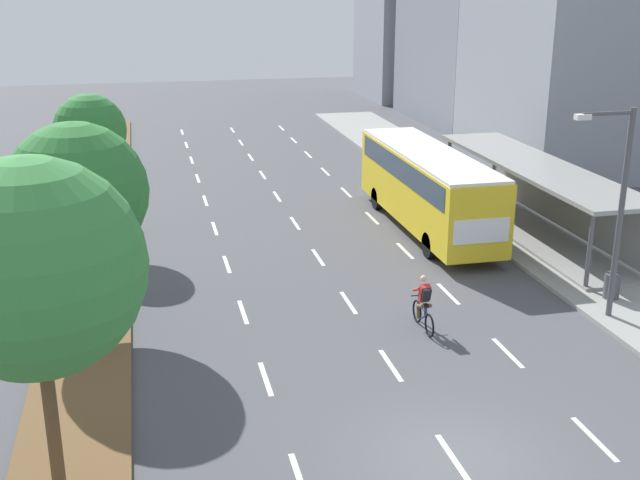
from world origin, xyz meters
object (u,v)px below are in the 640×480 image
at_px(cyclist, 424,305).
at_px(median_tree_nearest, 34,268).
at_px(median_tree_third, 90,131).
at_px(bus, 427,182).
at_px(bus_shelter, 540,191).
at_px(trash_bin, 612,286).
at_px(median_tree_second, 77,193).
at_px(streetlight, 617,200).

relative_size(cyclist, median_tree_nearest, 0.26).
bearing_deg(cyclist, median_tree_third, 132.02).
bearing_deg(bus, bus_shelter, -21.75).
xyz_separation_m(bus_shelter, cyclist, (-7.85, -7.92, -1.07)).
bearing_deg(trash_bin, bus, 109.63).
bearing_deg(median_tree_second, trash_bin, -6.12).
relative_size(median_tree_third, trash_bin, 6.88).
xyz_separation_m(bus_shelter, streetlight, (-2.11, -8.51, 2.02)).
relative_size(median_tree_nearest, trash_bin, 8.28).
distance_m(bus, cyclist, 10.35).
bearing_deg(cyclist, median_tree_second, 166.14).
xyz_separation_m(cyclist, median_tree_nearest, (-10.12, -6.10, 4.22)).
bearing_deg(cyclist, median_tree_nearest, -148.92).
bearing_deg(cyclist, bus_shelter, 45.24).
distance_m(median_tree_third, trash_bin, 20.01).
distance_m(median_tree_third, streetlight, 19.46).
bearing_deg(cyclist, bus, 69.64).
bearing_deg(median_tree_second, bus, 28.06).
distance_m(bus, median_tree_third, 13.76).
bearing_deg(median_tree_third, cyclist, -47.98).
xyz_separation_m(median_tree_nearest, streetlight, (15.86, 5.51, -1.12)).
relative_size(bus_shelter, streetlight, 2.09).
bearing_deg(median_tree_third, median_tree_nearest, -90.74).
relative_size(median_tree_nearest, median_tree_third, 1.20).
height_order(median_tree_nearest, streetlight, median_tree_nearest).
bearing_deg(trash_bin, cyclist, -174.48).
relative_size(bus, median_tree_third, 1.93).
height_order(bus_shelter, median_tree_nearest, median_tree_nearest).
distance_m(bus_shelter, cyclist, 11.20).
xyz_separation_m(streetlight, trash_bin, (1.03, 1.24, -3.31)).
xyz_separation_m(bus_shelter, trash_bin, (-1.08, -7.26, -1.29)).
xyz_separation_m(bus, streetlight, (2.17, -10.21, 1.82)).
distance_m(bus_shelter, trash_bin, 7.46).
bearing_deg(streetlight, bus_shelter, 76.05).
bearing_deg(median_tree_nearest, bus_shelter, 37.95).
xyz_separation_m(median_tree_third, trash_bin, (16.67, -10.33, -3.96)).
relative_size(median_tree_second, streetlight, 0.96).
bearing_deg(bus_shelter, trash_bin, -98.47).
distance_m(bus, median_tree_second, 15.43).
relative_size(bus, trash_bin, 13.28).
xyz_separation_m(median_tree_second, streetlight, (15.64, -3.03, -0.36)).
bearing_deg(streetlight, trash_bin, 50.31).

